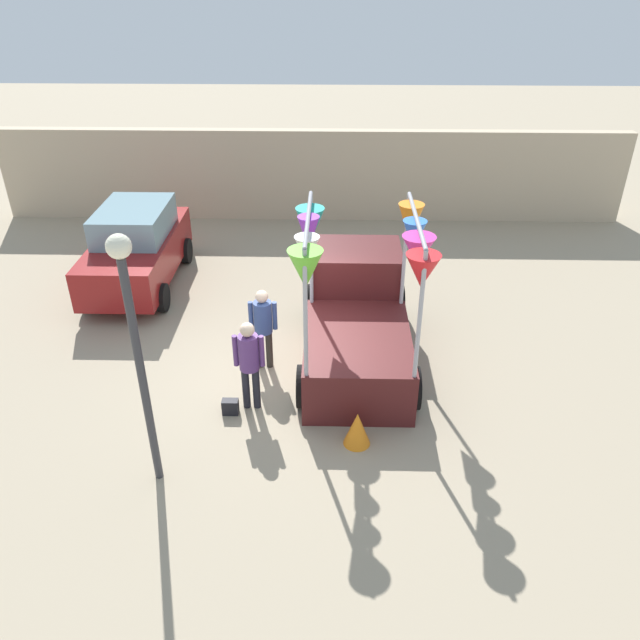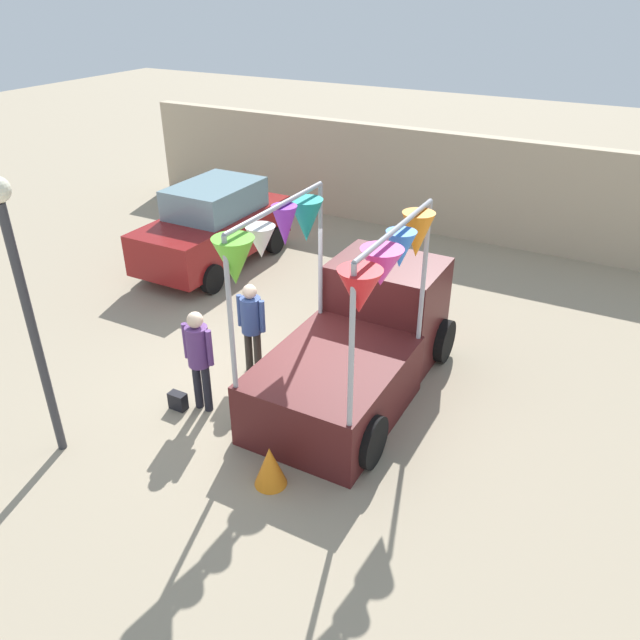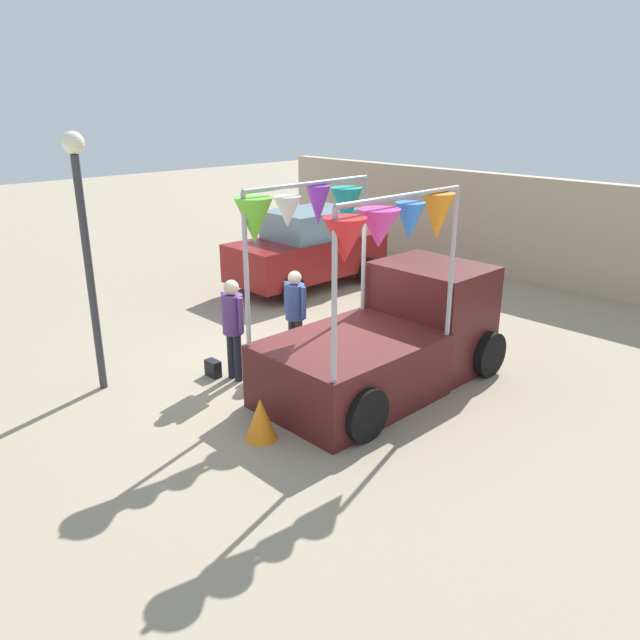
{
  "view_description": "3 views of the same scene",
  "coord_description": "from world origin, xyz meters",
  "px_view_note": "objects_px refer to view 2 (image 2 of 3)",
  "views": [
    {
      "loc": [
        0.69,
        -9.54,
        6.88
      ],
      "look_at": [
        0.47,
        -0.33,
        1.43
      ],
      "focal_mm": 35.0,
      "sensor_mm": 36.0,
      "label": 1
    },
    {
      "loc": [
        4.65,
        -6.99,
        5.95
      ],
      "look_at": [
        0.8,
        0.1,
        1.48
      ],
      "focal_mm": 35.0,
      "sensor_mm": 36.0,
      "label": 2
    },
    {
      "loc": [
        7.06,
        -6.44,
        4.36
      ],
      "look_at": [
        0.59,
        -0.23,
        1.2
      ],
      "focal_mm": 35.0,
      "sensor_mm": 36.0,
      "label": 3
    }
  ],
  "objects_px": {
    "parked_car": "(214,225)",
    "street_lamp": "(21,286)",
    "person_vendor": "(251,321)",
    "handbag": "(178,401)",
    "person_customer": "(198,352)",
    "vendor_truck": "(361,335)",
    "folded_kite_bundle_tangerine": "(270,466)"
  },
  "relations": [
    {
      "from": "parked_car",
      "to": "street_lamp",
      "type": "relative_size",
      "value": 1.01
    },
    {
      "from": "person_vendor",
      "to": "handbag",
      "type": "distance_m",
      "value": 1.74
    },
    {
      "from": "parked_car",
      "to": "person_customer",
      "type": "distance_m",
      "value": 5.65
    },
    {
      "from": "vendor_truck",
      "to": "handbag",
      "type": "height_order",
      "value": "vendor_truck"
    },
    {
      "from": "person_customer",
      "to": "handbag",
      "type": "relative_size",
      "value": 6.08
    },
    {
      "from": "vendor_truck",
      "to": "handbag",
      "type": "relative_size",
      "value": 14.77
    },
    {
      "from": "person_vendor",
      "to": "street_lamp",
      "type": "relative_size",
      "value": 0.41
    },
    {
      "from": "person_vendor",
      "to": "handbag",
      "type": "bearing_deg",
      "value": -107.54
    },
    {
      "from": "folded_kite_bundle_tangerine",
      "to": "person_customer",
      "type": "bearing_deg",
      "value": 153.37
    },
    {
      "from": "parked_car",
      "to": "person_vendor",
      "type": "height_order",
      "value": "parked_car"
    },
    {
      "from": "parked_car",
      "to": "street_lamp",
      "type": "xyz_separation_m",
      "value": [
        2.0,
        -6.37,
        1.64
      ]
    },
    {
      "from": "vendor_truck",
      "to": "person_customer",
      "type": "relative_size",
      "value": 2.43
    },
    {
      "from": "folded_kite_bundle_tangerine",
      "to": "person_vendor",
      "type": "bearing_deg",
      "value": 128.37
    },
    {
      "from": "person_customer",
      "to": "person_vendor",
      "type": "relative_size",
      "value": 1.04
    },
    {
      "from": "vendor_truck",
      "to": "handbag",
      "type": "bearing_deg",
      "value": -138.16
    },
    {
      "from": "parked_car",
      "to": "folded_kite_bundle_tangerine",
      "type": "bearing_deg",
      "value": -47.86
    },
    {
      "from": "person_vendor",
      "to": "folded_kite_bundle_tangerine",
      "type": "xyz_separation_m",
      "value": [
        1.7,
        -2.15,
        -0.69
      ]
    },
    {
      "from": "parked_car",
      "to": "person_vendor",
      "type": "bearing_deg",
      "value": -45.7
    },
    {
      "from": "person_vendor",
      "to": "street_lamp",
      "type": "height_order",
      "value": "street_lamp"
    },
    {
      "from": "folded_kite_bundle_tangerine",
      "to": "street_lamp",
      "type": "bearing_deg",
      "value": -164.87
    },
    {
      "from": "person_vendor",
      "to": "handbag",
      "type": "xyz_separation_m",
      "value": [
        -0.46,
        -1.44,
        -0.85
      ]
    },
    {
      "from": "parked_car",
      "to": "person_vendor",
      "type": "xyz_separation_m",
      "value": [
        3.32,
        -3.4,
        0.04
      ]
    },
    {
      "from": "vendor_truck",
      "to": "folded_kite_bundle_tangerine",
      "type": "height_order",
      "value": "vendor_truck"
    },
    {
      "from": "parked_car",
      "to": "handbag",
      "type": "xyz_separation_m",
      "value": [
        2.86,
        -4.85,
        -0.8
      ]
    },
    {
      "from": "vendor_truck",
      "to": "person_vendor",
      "type": "relative_size",
      "value": 2.52
    },
    {
      "from": "vendor_truck",
      "to": "person_customer",
      "type": "distance_m",
      "value": 2.56
    },
    {
      "from": "person_customer",
      "to": "folded_kite_bundle_tangerine",
      "type": "xyz_separation_m",
      "value": [
        1.81,
        -0.91,
        -0.73
      ]
    },
    {
      "from": "vendor_truck",
      "to": "folded_kite_bundle_tangerine",
      "type": "xyz_separation_m",
      "value": [
        -0.04,
        -2.67,
        -0.64
      ]
    },
    {
      "from": "handbag",
      "to": "street_lamp",
      "type": "bearing_deg",
      "value": -119.59
    },
    {
      "from": "person_customer",
      "to": "parked_car",
      "type": "bearing_deg",
      "value": 124.68
    },
    {
      "from": "vendor_truck",
      "to": "person_vendor",
      "type": "distance_m",
      "value": 1.82
    },
    {
      "from": "person_vendor",
      "to": "folded_kite_bundle_tangerine",
      "type": "distance_m",
      "value": 2.83
    }
  ]
}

